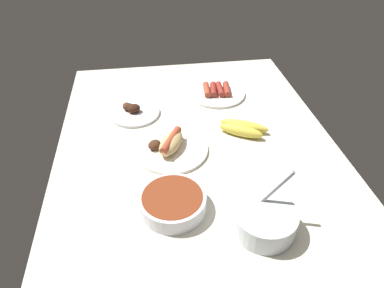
{
  "coord_description": "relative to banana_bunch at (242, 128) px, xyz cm",
  "views": [
    {
      "loc": [
        -87.96,
        14.48,
        69.77
      ],
      "look_at": [
        -3.64,
        2.18,
        3.0
      ],
      "focal_mm": 32.38,
      "sensor_mm": 36.0,
      "label": 1
    }
  ],
  "objects": [
    {
      "name": "ground_plane",
      "position": [
        -3.88,
        16.17,
        -3.37
      ],
      "size": [
        120.0,
        90.0,
        3.0
      ],
      "primitive_type": "cube",
      "color": "silver"
    },
    {
      "name": "banana_bunch",
      "position": [
        0.0,
        0.0,
        0.0
      ],
      "size": [
        13.8,
        17.6,
        3.89
      ],
      "color": "gold",
      "rests_on": "ground_plane"
    },
    {
      "name": "bowl_chili",
      "position": [
        -30.38,
        26.79,
        0.72
      ],
      "size": [
        17.59,
        17.59,
        4.72
      ],
      "color": "white",
      "rests_on": "ground_plane"
    },
    {
      "name": "bowl_coleslaw",
      "position": [
        -40.29,
        5.28,
        1.64
      ],
      "size": [
        15.57,
        15.57,
        16.17
      ],
      "color": "silver",
      "rests_on": "ground_plane"
    },
    {
      "name": "plate_grilled_meat",
      "position": [
        17.17,
        36.46,
        -0.87
      ],
      "size": [
        18.43,
        18.43,
        4.18
      ],
      "color": "white",
      "rests_on": "ground_plane"
    },
    {
      "name": "plate_hotdog_assembled",
      "position": [
        -6.21,
        25.05,
        -0.09
      ],
      "size": [
        23.31,
        23.31,
        5.61
      ],
      "color": "white",
      "rests_on": "ground_plane"
    },
    {
      "name": "plate_sausages",
      "position": [
        26.86,
        3.4,
        -0.87
      ],
      "size": [
        22.58,
        22.58,
        3.42
      ],
      "color": "white",
      "rests_on": "ground_plane"
    }
  ]
}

